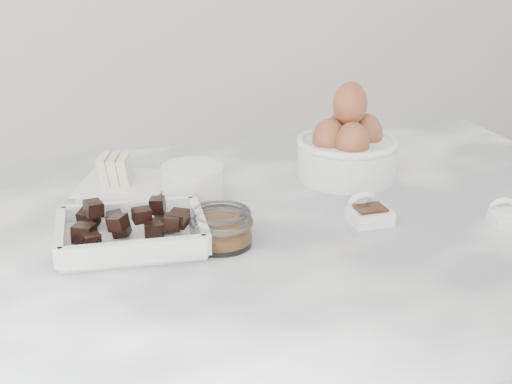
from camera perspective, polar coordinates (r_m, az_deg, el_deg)
marble_slab at (r=0.99m, az=-0.57°, el=-3.96°), size 1.20×0.80×0.04m
chocolate_dish at (r=0.94m, az=-9.96°, el=-2.92°), size 0.20×0.16×0.05m
butter_plate at (r=1.13m, az=-10.63°, el=0.97°), size 0.17×0.17×0.06m
sugar_ramekin at (r=1.07m, az=-5.06°, el=0.79°), size 0.09×0.09×0.06m
egg_bowl at (r=1.16m, az=7.31°, el=3.56°), size 0.17×0.17×0.16m
honey_bowl at (r=0.93m, az=-2.80°, el=-3.16°), size 0.08×0.08×0.04m
zest_bowl at (r=0.96m, az=-2.88°, el=-2.40°), size 0.08×0.08×0.04m
vanilla_spoon at (r=1.01m, az=8.93°, el=-1.57°), size 0.06×0.07×0.04m
salt_spoon at (r=1.06m, az=19.42°, el=-1.72°), size 0.05×0.06×0.04m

